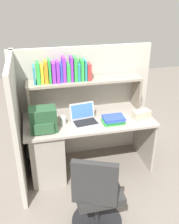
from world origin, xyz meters
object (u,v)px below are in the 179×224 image
Objects in this scene: backpack at (43,120)px; office_chair at (96,199)px; paper_cup at (63,120)px; tissue_box at (141,114)px; laptop at (84,118)px; computer_mouse at (126,118)px.

office_chair is at bearing -63.46° from backpack.
paper_cup is 0.98m from tissue_box.
office_chair reaches higher than paper_cup.
computer_mouse is at bearing -5.18° from laptop.
office_chair reaches higher than computer_mouse.
tissue_box is at bearing -110.31° from office_chair.
computer_mouse is 0.47× the size of tissue_box.
backpack is 1.36× the size of tissue_box.
backpack is at bearing -41.08° from office_chair.
laptop is 0.52m from computer_mouse.
office_chair is at bearing -94.85° from laptop.
tissue_box is (0.72, -0.06, -0.00)m from laptop.
laptop is 0.72m from tissue_box.
backpack is 2.88× the size of computer_mouse.
backpack is at bearing -157.94° from computer_mouse.
tissue_box is (0.98, -0.06, -0.00)m from paper_cup.
backpack is 1.02m from computer_mouse.
laptop is at bearing -165.64° from computer_mouse.
backpack is 1.21m from tissue_box.
backpack reaches higher than office_chair.
backpack reaches higher than computer_mouse.
computer_mouse is at bearing 2.52° from backpack.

